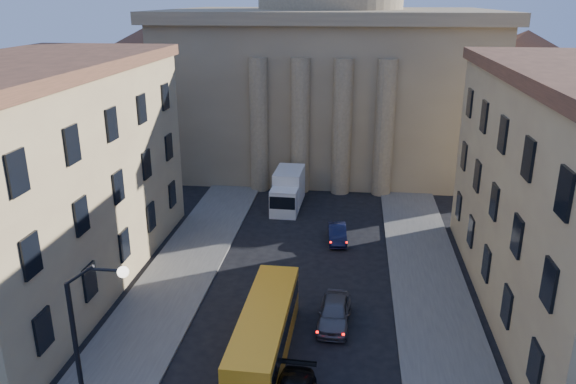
# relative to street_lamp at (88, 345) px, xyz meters

# --- Properties ---
(sidewalk_left) EXTENTS (5.00, 60.00, 0.15)m
(sidewalk_left) POSITION_rel_street_lamp_xyz_m (-1.53, 10.00, -5.21)
(sidewalk_left) COLOR #52504B
(sidewalk_left) RESTS_ON ground
(sidewalk_right) EXTENTS (5.00, 60.00, 0.15)m
(sidewalk_right) POSITION_rel_street_lamp_xyz_m (15.47, 10.00, -5.21)
(sidewalk_right) COLOR #52504B
(sidewalk_right) RESTS_ON ground
(church) EXTENTS (68.02, 28.76, 36.60)m
(church) POSITION_rel_street_lamp_xyz_m (6.97, 47.47, 6.59)
(church) COLOR #7C694C
(church) RESTS_ON ground
(building_left) EXTENTS (11.60, 26.60, 14.70)m
(building_left) POSITION_rel_street_lamp_xyz_m (-10.03, 14.00, 2.14)
(building_left) COLOR tan
(building_left) RESTS_ON ground
(street_lamp) EXTENTS (2.62, 0.44, 8.83)m
(street_lamp) POSITION_rel_street_lamp_xyz_m (0.00, 0.00, 0.00)
(street_lamp) COLOR black
(street_lamp) RESTS_ON ground
(car_right_far) EXTENTS (2.02, 4.60, 1.54)m
(car_right_far) POSITION_rel_street_lamp_xyz_m (9.38, 11.03, -4.52)
(car_right_far) COLOR #545359
(car_right_far) RESTS_ON ground
(car_right_distant) EXTENTS (1.71, 4.06, 1.30)m
(car_right_distant) POSITION_rel_street_lamp_xyz_m (9.12, 22.96, -4.63)
(car_right_distant) COLOR black
(car_right_distant) RESTS_ON ground
(city_bus) EXTENTS (2.56, 10.26, 2.88)m
(city_bus) POSITION_rel_street_lamp_xyz_m (5.85, 7.33, -3.74)
(city_bus) COLOR #FBA11B
(city_bus) RESTS_ON ground
(box_truck) EXTENTS (2.59, 6.18, 3.35)m
(box_truck) POSITION_rel_street_lamp_xyz_m (4.35, 30.04, -3.70)
(box_truck) COLOR silver
(box_truck) RESTS_ON ground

